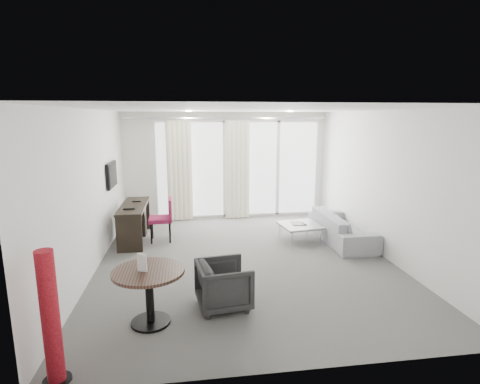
{
  "coord_description": "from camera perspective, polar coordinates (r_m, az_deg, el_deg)",
  "views": [
    {
      "loc": [
        -0.96,
        -6.18,
        2.48
      ],
      "look_at": [
        0.0,
        0.6,
        1.1
      ],
      "focal_mm": 28.0,
      "sensor_mm": 36.0,
      "label": 1
    }
  ],
  "objects": [
    {
      "name": "floor",
      "position": [
        6.73,
        0.73,
        -10.24
      ],
      "size": [
        5.0,
        6.0,
        0.0
      ],
      "primitive_type": "cube",
      "color": "#5A5854",
      "rests_on": "ground"
    },
    {
      "name": "ceiling",
      "position": [
        6.26,
        0.79,
        12.5
      ],
      "size": [
        5.0,
        6.0,
        0.0
      ],
      "primitive_type": "cube",
      "color": "white",
      "rests_on": "ground"
    },
    {
      "name": "wall_left",
      "position": [
        6.48,
        -21.67,
        0.09
      ],
      "size": [
        0.0,
        6.0,
        2.6
      ],
      "primitive_type": "cube",
      "color": "silver",
      "rests_on": "ground"
    },
    {
      "name": "wall_right",
      "position": [
        7.18,
        20.89,
        1.18
      ],
      "size": [
        0.0,
        6.0,
        2.6
      ],
      "primitive_type": "cube",
      "color": "silver",
      "rests_on": "ground"
    },
    {
      "name": "wall_front",
      "position": [
        3.52,
        8.32,
        -8.26
      ],
      "size": [
        5.0,
        0.0,
        2.6
      ],
      "primitive_type": "cube",
      "color": "silver",
      "rests_on": "ground"
    },
    {
      "name": "window_panel",
      "position": [
        9.34,
        -0.23,
        3.51
      ],
      "size": [
        4.0,
        0.02,
        2.38
      ],
      "primitive_type": null,
      "color": "white",
      "rests_on": "ground"
    },
    {
      "name": "window_frame",
      "position": [
        9.32,
        -0.22,
        3.5
      ],
      "size": [
        4.1,
        0.06,
        2.44
      ],
      "primitive_type": null,
      "color": "white",
      "rests_on": "ground"
    },
    {
      "name": "curtain_left",
      "position": [
        9.09,
        -9.19,
        3.15
      ],
      "size": [
        0.6,
        0.2,
        2.38
      ],
      "primitive_type": null,
      "color": "white",
      "rests_on": "ground"
    },
    {
      "name": "curtain_right",
      "position": [
        9.17,
        -0.4,
        3.37
      ],
      "size": [
        0.6,
        0.2,
        2.38
      ],
      "primitive_type": null,
      "color": "white",
      "rests_on": "ground"
    },
    {
      "name": "curtain_track",
      "position": [
        9.05,
        -2.01,
        11.19
      ],
      "size": [
        4.8,
        0.04,
        0.04
      ],
      "primitive_type": null,
      "color": "#B2B2B7",
      "rests_on": "ceiling"
    },
    {
      "name": "downlight_a",
      "position": [
        7.78,
        -7.79,
        12.1
      ],
      "size": [
        0.12,
        0.12,
        0.02
      ],
      "primitive_type": "cylinder",
      "color": "#FFE0B2",
      "rests_on": "ceiling"
    },
    {
      "name": "downlight_b",
      "position": [
        8.08,
        7.63,
        12.07
      ],
      "size": [
        0.12,
        0.12,
        0.02
      ],
      "primitive_type": "cylinder",
      "color": "#FFE0B2",
      "rests_on": "ceiling"
    },
    {
      "name": "desk",
      "position": [
        7.93,
        -15.79,
        -4.5
      ],
      "size": [
        0.49,
        1.57,
        0.74
      ],
      "primitive_type": null,
      "color": "black",
      "rests_on": "floor"
    },
    {
      "name": "tv",
      "position": [
        7.86,
        -18.96,
        2.5
      ],
      "size": [
        0.05,
        0.8,
        0.5
      ],
      "primitive_type": null,
      "color": "black",
      "rests_on": "wall_left"
    },
    {
      "name": "desk_chair",
      "position": [
        7.74,
        -12.02,
        -4.15
      ],
      "size": [
        0.49,
        0.46,
        0.88
      ],
      "primitive_type": null,
      "rotation": [
        0.0,
        0.0,
        0.03
      ],
      "color": "maroon",
      "rests_on": "floor"
    },
    {
      "name": "round_table",
      "position": [
        4.81,
        -13.6,
        -15.28
      ],
      "size": [
        1.01,
        1.01,
        0.69
      ],
      "primitive_type": null,
      "rotation": [
        0.0,
        0.0,
        0.2
      ],
      "color": "#372319",
      "rests_on": "floor"
    },
    {
      "name": "menu_card",
      "position": [
        4.64,
        -14.65,
        -11.29
      ],
      "size": [
        0.12,
        0.07,
        0.22
      ],
      "primitive_type": null,
      "rotation": [
        0.0,
        0.0,
        -0.42
      ],
      "color": "white",
      "rests_on": "round_table"
    },
    {
      "name": "red_lamp",
      "position": [
        4.03,
        -26.91,
        -16.76
      ],
      "size": [
        0.3,
        0.3,
        1.31
      ],
      "primitive_type": "cylinder",
      "rotation": [
        0.0,
        0.0,
        0.13
      ],
      "color": "maroon",
      "rests_on": "floor"
    },
    {
      "name": "tub_armchair",
      "position": [
        5.08,
        -2.48,
        -13.92
      ],
      "size": [
        0.76,
        0.75,
        0.62
      ],
      "primitive_type": "imported",
      "rotation": [
        0.0,
        0.0,
        1.71
      ],
      "color": "#242424",
      "rests_on": "floor"
    },
    {
      "name": "coffee_table",
      "position": [
        7.75,
        9.09,
        -6.1
      ],
      "size": [
        0.86,
        0.86,
        0.34
      ],
      "primitive_type": null,
      "rotation": [
        0.0,
        0.0,
        0.14
      ],
      "color": "gray",
      "rests_on": "floor"
    },
    {
      "name": "remote",
      "position": [
        7.71,
        9.7,
        -4.74
      ],
      "size": [
        0.08,
        0.16,
        0.02
      ],
      "primitive_type": null,
      "rotation": [
        0.0,
        0.0,
        0.22
      ],
      "color": "black",
      "rests_on": "coffee_table"
    },
    {
      "name": "magazine",
      "position": [
        7.73,
        8.74,
        -4.65
      ],
      "size": [
        0.26,
        0.32,
        0.02
      ],
      "primitive_type": null,
      "rotation": [
        0.0,
        0.0,
        -0.09
      ],
      "color": "gray",
      "rests_on": "coffee_table"
    },
    {
      "name": "sofa",
      "position": [
        7.88,
        15.2,
        -5.19
      ],
      "size": [
        0.76,
        1.95,
        0.57
      ],
      "primitive_type": "imported",
      "rotation": [
        0.0,
        0.0,
        1.57
      ],
      "color": "gray",
      "rests_on": "floor"
    },
    {
      "name": "terrace_slab",
      "position": [
        11.05,
        -1.3,
        -1.91
      ],
      "size": [
        5.6,
        3.0,
        0.12
      ],
      "primitive_type": "cube",
      "color": "#4D4D50",
      "rests_on": "ground"
    },
    {
      "name": "rattan_chair_a",
      "position": [
        10.95,
        4.03,
        0.61
      ],
      "size": [
        0.64,
        0.64,
        0.87
      ],
      "primitive_type": null,
      "rotation": [
        0.0,
        0.0,
        -0.06
      ],
      "color": "brown",
      "rests_on": "terrace_slab"
    },
    {
      "name": "rattan_chair_b",
      "position": [
        11.4,
        5.13,
        0.96
      ],
      "size": [
        0.67,
        0.67,
        0.85
      ],
      "primitive_type": null,
      "rotation": [
        0.0,
        0.0,
        -0.16
      ],
      "color": "brown",
      "rests_on": "terrace_slab"
    },
    {
      "name": "rattan_table",
      "position": [
        11.22,
        4.92,
        -0.13
      ],
      "size": [
        0.6,
        0.6,
        0.5
      ],
      "primitive_type": null,
      "rotation": [
        0.0,
        0.0,
        0.22
      ],
      "color": "brown",
      "rests_on": "terrace_slab"
    },
    {
      "name": "balustrade",
      "position": [
        12.35,
        -2.1,
        2.15
      ],
      "size": [
        5.5,
        0.06,
        1.05
      ],
      "primitive_type": null,
      "color": "#B2B2B7",
      "rests_on": "terrace_slab"
    }
  ]
}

